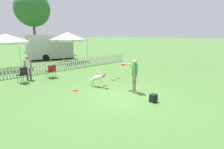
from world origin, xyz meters
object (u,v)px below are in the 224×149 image
object	(u,v)px
frisbee_midfield	(118,78)
folding_chair_center	(51,70)
tree_left_grove	(32,9)
folding_chair_blue_left	(23,74)
leaping_dog	(97,78)
canopy_tent_main	(68,37)
frisbee_near_handler	(76,90)
frisbee_far_scatter	(113,80)
equipment_trailer	(50,46)
frisbee_near_dog	(105,86)
backpack_on_grass	(153,98)
spectator_standing	(28,66)
canopy_tent_secondary	(6,39)
handler_person	(134,72)

from	to	relation	value
frisbee_midfield	folding_chair_center	size ratio (longest dim) A/B	0.26
tree_left_grove	folding_chair_blue_left	bearing A→B (deg)	-113.06
leaping_dog	tree_left_grove	bearing A→B (deg)	-123.96
leaping_dog	canopy_tent_main	size ratio (longest dim) A/B	0.36
leaping_dog	frisbee_near_handler	xyz separation A→B (m)	(-1.23, 0.22, -0.47)
frisbee_far_scatter	tree_left_grove	world-z (taller)	tree_left_grove
equipment_trailer	tree_left_grove	distance (m)	12.69
folding_chair_center	equipment_trailer	world-z (taller)	equipment_trailer
equipment_trailer	tree_left_grove	world-z (taller)	tree_left_grove
frisbee_midfield	equipment_trailer	size ratio (longest dim) A/B	0.04
leaping_dog	folding_chair_blue_left	bearing A→B (deg)	-73.92
frisbee_near_dog	equipment_trailer	world-z (taller)	equipment_trailer
frisbee_midfield	backpack_on_grass	distance (m)	4.26
tree_left_grove	spectator_standing	bearing A→B (deg)	-112.34
frisbee_midfield	spectator_standing	distance (m)	5.66
folding_chair_blue_left	spectator_standing	xyz separation A→B (m)	(0.49, 0.50, 0.32)
leaping_dog	frisbee_far_scatter	xyz separation A→B (m)	(1.59, 0.37, -0.47)
folding_chair_blue_left	tree_left_grove	size ratio (longest dim) A/B	0.10
folding_chair_blue_left	canopy_tent_secondary	bearing A→B (deg)	-112.76
backpack_on_grass	folding_chair_center	bearing A→B (deg)	99.57
frisbee_near_handler	frisbee_midfield	bearing A→B (deg)	4.55
frisbee_near_dog	canopy_tent_main	size ratio (longest dim) A/B	0.08
frisbee_near_handler	tree_left_grove	bearing A→B (deg)	73.12
folding_chair_blue_left	frisbee_near_dog	bearing A→B (deg)	112.70
frisbee_midfield	folding_chair_center	bearing A→B (deg)	134.17
folding_chair_blue_left	spectator_standing	world-z (taller)	spectator_standing
frisbee_near_dog	spectator_standing	distance (m)	5.03
frisbee_near_dog	frisbee_midfield	world-z (taller)	same
frisbee_midfield	folding_chair_center	world-z (taller)	folding_chair_center
folding_chair_blue_left	folding_chair_center	world-z (taller)	folding_chair_blue_left
handler_person	leaping_dog	xyz separation A→B (m)	(-0.71, 1.94, -0.52)
backpack_on_grass	spectator_standing	size ratio (longest dim) A/B	0.23
canopy_tent_secondary	frisbee_midfield	bearing A→B (deg)	-63.50
tree_left_grove	folding_chair_center	bearing A→B (deg)	-108.64
folding_chair_center	canopy_tent_secondary	distance (m)	5.64
backpack_on_grass	equipment_trailer	xyz separation A→B (m)	(2.71, 15.40, 1.27)
backpack_on_grass	frisbee_near_dog	bearing A→B (deg)	88.49
backpack_on_grass	canopy_tent_main	bearing A→B (deg)	75.35
leaping_dog	equipment_trailer	bearing A→B (deg)	-124.10
folding_chair_blue_left	canopy_tent_secondary	distance (m)	5.57
frisbee_near_handler	equipment_trailer	xyz separation A→B (m)	(4.25, 11.83, 1.43)
frisbee_near_dog	frisbee_near_handler	bearing A→B (deg)	166.02
folding_chair_center	spectator_standing	world-z (taller)	spectator_standing
backpack_on_grass	leaping_dog	bearing A→B (deg)	95.18
frisbee_near_dog	folding_chair_center	xyz separation A→B (m)	(-1.26, 3.79, 0.50)
backpack_on_grass	canopy_tent_secondary	world-z (taller)	canopy_tent_secondary
backpack_on_grass	equipment_trailer	distance (m)	15.69
handler_person	folding_chair_blue_left	xyz separation A→B (m)	(-3.33, 5.52, -0.44)
handler_person	canopy_tent_secondary	world-z (taller)	canopy_tent_secondary
leaping_dog	frisbee_near_dog	bearing A→B (deg)	134.48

